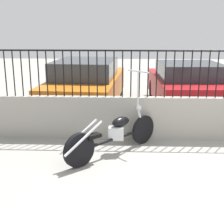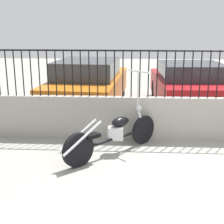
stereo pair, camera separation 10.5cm
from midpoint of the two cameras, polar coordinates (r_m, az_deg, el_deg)
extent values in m
cube|color=#9E998E|center=(6.76, 16.19, -1.19)|extent=(9.14, 0.18, 0.90)
cylinder|color=black|center=(6.85, -19.35, 6.75)|extent=(0.02, 0.02, 0.96)
cylinder|color=black|center=(6.79, -17.98, 6.79)|extent=(0.02, 0.02, 0.96)
cylinder|color=black|center=(6.73, -16.60, 6.83)|extent=(0.02, 0.02, 0.96)
cylinder|color=black|center=(6.67, -15.19, 6.87)|extent=(0.02, 0.02, 0.96)
cylinder|color=black|center=(6.62, -13.75, 6.91)|extent=(0.02, 0.02, 0.96)
cylinder|color=black|center=(6.58, -12.30, 6.94)|extent=(0.02, 0.02, 0.96)
cylinder|color=black|center=(6.54, -10.82, 6.97)|extent=(0.02, 0.02, 0.96)
cylinder|color=black|center=(6.50, -9.33, 6.99)|extent=(0.02, 0.02, 0.96)
cylinder|color=black|center=(6.47, -7.82, 7.01)|extent=(0.02, 0.02, 0.96)
cylinder|color=black|center=(6.44, -6.30, 7.02)|extent=(0.02, 0.02, 0.96)
cylinder|color=black|center=(6.41, -4.77, 7.03)|extent=(0.02, 0.02, 0.96)
cylinder|color=black|center=(6.40, -3.22, 7.04)|extent=(0.02, 0.02, 0.96)
cylinder|color=black|center=(6.38, -1.67, 7.03)|extent=(0.02, 0.02, 0.96)
cylinder|color=black|center=(6.37, -0.11, 7.03)|extent=(0.02, 0.02, 0.96)
cylinder|color=black|center=(6.37, 1.46, 7.02)|extent=(0.02, 0.02, 0.96)
cylinder|color=black|center=(6.37, 3.02, 7.00)|extent=(0.02, 0.02, 0.96)
cylinder|color=black|center=(6.37, 4.58, 6.98)|extent=(0.02, 0.02, 0.96)
cylinder|color=black|center=(6.38, 6.14, 6.95)|extent=(0.02, 0.02, 0.96)
cylinder|color=black|center=(6.39, 7.70, 6.92)|extent=(0.02, 0.02, 0.96)
cylinder|color=black|center=(6.41, 9.25, 6.88)|extent=(0.02, 0.02, 0.96)
cylinder|color=black|center=(6.43, 10.78, 6.84)|extent=(0.02, 0.02, 0.96)
cylinder|color=black|center=(6.46, 12.31, 6.80)|extent=(0.02, 0.02, 0.96)
cylinder|color=black|center=(6.49, 13.82, 6.74)|extent=(0.02, 0.02, 0.96)
cylinder|color=black|center=(6.53, 15.31, 6.69)|extent=(0.02, 0.02, 0.96)
cylinder|color=black|center=(6.57, 16.79, 6.63)|extent=(0.02, 0.02, 0.96)
cylinder|color=black|center=(6.61, 18.25, 6.57)|extent=(0.02, 0.02, 0.96)
cylinder|color=black|center=(6.52, 17.10, 10.65)|extent=(9.14, 0.04, 0.04)
cylinder|color=black|center=(6.33, 5.23, -3.21)|extent=(0.45, 0.46, 0.59)
cylinder|color=black|center=(5.30, -6.59, -6.96)|extent=(0.48, 0.49, 0.60)
cylinder|color=black|center=(5.78, -0.13, -4.94)|extent=(1.08, 1.10, 0.06)
cube|color=silver|center=(5.78, 0.23, -3.90)|extent=(0.28, 0.18, 0.24)
ellipsoid|color=black|center=(5.80, 1.09, -1.76)|extent=(0.42, 0.43, 0.18)
cube|color=black|center=(5.41, -4.09, -4.40)|extent=(0.31, 0.31, 0.06)
cylinder|color=silver|center=(6.19, 4.73, -1.19)|extent=(0.19, 0.19, 0.51)
sphere|color=silver|center=(6.09, 4.40, 0.77)|extent=(0.11, 0.11, 0.11)
cylinder|color=silver|center=(5.99, 4.28, 4.13)|extent=(0.03, 0.03, 0.69)
cylinder|color=silver|center=(5.93, 4.34, 7.43)|extent=(0.39, 0.39, 0.03)
cylinder|color=silver|center=(5.20, -5.75, -4.79)|extent=(0.60, 0.61, 0.46)
cylinder|color=silver|center=(5.30, -6.68, -4.41)|extent=(0.60, 0.61, 0.46)
cylinder|color=black|center=(10.66, -7.74, 4.38)|extent=(0.16, 0.65, 0.64)
cylinder|color=black|center=(10.38, 1.19, 4.23)|extent=(0.16, 0.65, 0.64)
cylinder|color=black|center=(8.06, -12.53, 0.68)|extent=(0.16, 0.65, 0.64)
cylinder|color=black|center=(7.69, -0.76, 0.35)|extent=(0.16, 0.65, 0.64)
cube|color=orange|center=(9.10, -4.85, 4.35)|extent=(2.08, 4.59, 0.70)
cube|color=#2D3338|center=(8.79, -5.22, 7.86)|extent=(1.74, 2.26, 0.49)
cylinder|color=black|center=(10.37, 6.99, 4.11)|extent=(0.13, 0.64, 0.64)
cylinder|color=black|center=(10.69, 16.21, 3.95)|extent=(0.13, 0.64, 0.64)
cylinder|color=black|center=(8.02, 8.82, 0.79)|extent=(0.13, 0.64, 0.64)
cube|color=#AD191E|center=(9.28, 13.14, 4.17)|extent=(1.95, 3.97, 0.68)
cube|color=#2D3338|center=(9.01, 13.61, 7.38)|extent=(1.70, 1.93, 0.42)
camera|label=1|loc=(0.05, -90.50, -0.13)|focal=50.00mm
camera|label=2|loc=(0.05, 89.50, 0.13)|focal=50.00mm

